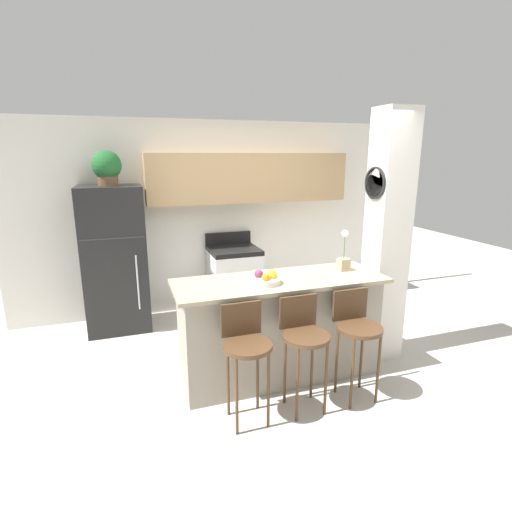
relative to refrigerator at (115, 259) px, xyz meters
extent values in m
plane|color=beige|center=(1.47, -1.69, -0.88)|extent=(14.00, 14.00, 0.00)
cube|color=white|center=(1.47, 0.36, 0.39)|extent=(5.60, 0.06, 2.55)
cube|color=tan|center=(1.77, 0.17, 0.93)|extent=(2.70, 0.32, 0.64)
cube|color=silver|center=(1.49, 0.19, 0.77)|extent=(0.80, 0.28, 0.12)
cube|color=white|center=(2.66, -1.62, 0.39)|extent=(0.36, 0.32, 2.55)
cylinder|color=black|center=(2.47, -1.62, 0.96)|extent=(0.02, 0.31, 0.31)
cylinder|color=white|center=(2.46, -1.62, 0.96)|extent=(0.01, 0.28, 0.28)
cube|color=gray|center=(1.47, -1.69, -0.40)|extent=(1.86, 0.57, 0.96)
cube|color=tan|center=(1.47, -1.69, 0.09)|extent=(1.98, 0.69, 0.03)
cube|color=black|center=(0.00, 0.00, -0.28)|extent=(0.73, 0.61, 1.20)
cube|color=black|center=(0.00, 0.00, 0.60)|extent=(0.73, 0.61, 0.56)
cube|color=#333333|center=(0.00, -0.31, 0.32)|extent=(0.69, 0.01, 0.01)
cylinder|color=#B2B2B7|center=(0.23, -0.32, -0.22)|extent=(0.02, 0.02, 0.66)
cube|color=white|center=(1.49, 0.00, -0.46)|extent=(0.64, 0.62, 0.85)
cube|color=black|center=(1.49, 0.00, 0.00)|extent=(0.64, 0.62, 0.06)
cube|color=black|center=(1.49, 0.29, 0.11)|extent=(0.64, 0.04, 0.16)
cube|color=black|center=(1.49, -0.31, -0.41)|extent=(0.38, 0.01, 0.27)
cylinder|color=#4C331E|center=(0.96, -2.26, -0.21)|extent=(0.39, 0.39, 0.03)
cube|color=#4C331E|center=(0.96, -2.09, -0.06)|extent=(0.33, 0.02, 0.28)
cylinder|color=#4C331E|center=(0.83, -2.39, -0.56)|extent=(0.02, 0.02, 0.65)
cylinder|color=#4C331E|center=(1.09, -2.39, -0.56)|extent=(0.02, 0.02, 0.65)
cylinder|color=#4C331E|center=(0.83, -2.13, -0.56)|extent=(0.02, 0.02, 0.65)
cylinder|color=#4C331E|center=(1.09, -2.13, -0.56)|extent=(0.02, 0.02, 0.65)
cylinder|color=#4C331E|center=(1.47, -2.26, -0.21)|extent=(0.39, 0.39, 0.03)
cube|color=#4C331E|center=(1.47, -2.09, -0.06)|extent=(0.33, 0.02, 0.28)
cylinder|color=#4C331E|center=(1.34, -2.39, -0.56)|extent=(0.02, 0.02, 0.65)
cylinder|color=#4C331E|center=(1.59, -2.39, -0.56)|extent=(0.02, 0.02, 0.65)
cylinder|color=#4C331E|center=(1.34, -2.13, -0.56)|extent=(0.02, 0.02, 0.65)
cylinder|color=#4C331E|center=(1.59, -2.13, -0.56)|extent=(0.02, 0.02, 0.65)
cylinder|color=#4C331E|center=(1.97, -2.26, -0.21)|extent=(0.39, 0.39, 0.03)
cube|color=#4C331E|center=(1.97, -2.09, -0.06)|extent=(0.33, 0.02, 0.28)
cylinder|color=#4C331E|center=(1.84, -2.39, -0.56)|extent=(0.02, 0.02, 0.65)
cylinder|color=#4C331E|center=(2.10, -2.39, -0.56)|extent=(0.02, 0.02, 0.65)
cylinder|color=#4C331E|center=(1.84, -2.13, -0.56)|extent=(0.02, 0.02, 0.65)
cylinder|color=#4C331E|center=(2.10, -2.13, -0.56)|extent=(0.02, 0.02, 0.65)
cylinder|color=brown|center=(0.00, 0.00, 0.93)|extent=(0.23, 0.23, 0.11)
sphere|color=#1E5B28|center=(0.00, 0.00, 1.11)|extent=(0.33, 0.33, 0.33)
cube|color=tan|center=(2.16, -1.62, 0.17)|extent=(0.10, 0.10, 0.12)
cylinder|color=#386633|center=(2.16, -1.62, 0.35)|extent=(0.01, 0.01, 0.23)
sphere|color=white|center=(2.16, -1.62, 0.48)|extent=(0.07, 0.07, 0.07)
cylinder|color=silver|center=(1.29, -1.76, 0.14)|extent=(0.28, 0.28, 0.05)
sphere|color=gold|center=(1.35, -1.78, 0.19)|extent=(0.09, 0.09, 0.09)
sphere|color=#7A2D56|center=(1.24, -1.72, 0.19)|extent=(0.08, 0.08, 0.08)
sphere|color=orange|center=(1.27, -1.82, 0.18)|extent=(0.07, 0.07, 0.07)
camera|label=1|loc=(0.12, -4.96, 1.23)|focal=28.00mm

